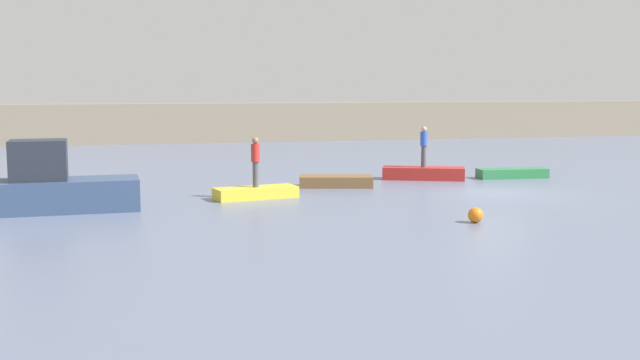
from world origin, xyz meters
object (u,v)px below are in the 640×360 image
at_px(rowboat_brown, 336,181).
at_px(person_red_shirt, 256,159).
at_px(rowboat_yellow, 256,193).
at_px(person_blue_shirt, 424,144).
at_px(rowboat_red, 423,173).
at_px(rowboat_green, 512,173).
at_px(mooring_buoy, 476,215).
at_px(motorboat, 50,187).

relative_size(rowboat_brown, person_red_shirt, 1.61).
bearing_deg(rowboat_yellow, rowboat_brown, 20.99).
bearing_deg(person_blue_shirt, person_red_shirt, -154.48).
height_order(rowboat_red, rowboat_green, rowboat_red).
xyz_separation_m(rowboat_brown, person_red_shirt, (-3.62, -2.36, 1.20)).
relative_size(rowboat_green, person_red_shirt, 1.70).
relative_size(rowboat_brown, rowboat_red, 0.83).
distance_m(rowboat_red, person_red_shirt, 8.82).
relative_size(rowboat_brown, rowboat_green, 0.95).
xyz_separation_m(person_blue_shirt, mooring_buoy, (-2.31, -10.22, -1.29)).
bearing_deg(motorboat, rowboat_red, 18.99).
relative_size(rowboat_green, mooring_buoy, 6.67).
bearing_deg(rowboat_yellow, mooring_buoy, -61.25).
bearing_deg(person_blue_shirt, motorboat, -161.01).
distance_m(rowboat_yellow, rowboat_brown, 4.33).
bearing_deg(rowboat_red, person_red_shirt, -132.52).
xyz_separation_m(rowboat_red, person_blue_shirt, (0.00, 0.00, 1.25)).
xyz_separation_m(rowboat_yellow, rowboat_green, (11.88, 3.36, 0.00)).
distance_m(rowboat_brown, person_red_shirt, 4.49).
height_order(rowboat_brown, rowboat_green, rowboat_brown).
distance_m(rowboat_brown, person_blue_shirt, 4.68).
distance_m(rowboat_red, mooring_buoy, 10.48).
xyz_separation_m(motorboat, person_red_shirt, (6.90, 1.32, 0.64)).
distance_m(motorboat, rowboat_green, 19.37).
distance_m(motorboat, person_red_shirt, 7.06).
bearing_deg(rowboat_red, person_blue_shirt, 0.00).
xyz_separation_m(rowboat_yellow, rowboat_brown, (3.62, 2.36, 0.02)).
height_order(person_red_shirt, mooring_buoy, person_red_shirt).
height_order(rowboat_green, mooring_buoy, mooring_buoy).
relative_size(rowboat_yellow, rowboat_brown, 1.02).
relative_size(rowboat_yellow, person_blue_shirt, 1.70).
height_order(rowboat_brown, rowboat_red, rowboat_red).
distance_m(person_red_shirt, mooring_buoy, 8.62).
xyz_separation_m(rowboat_brown, rowboat_green, (8.26, 1.00, -0.01)).
bearing_deg(person_blue_shirt, rowboat_yellow, -154.48).
height_order(rowboat_yellow, mooring_buoy, mooring_buoy).
height_order(rowboat_brown, person_blue_shirt, person_blue_shirt).
xyz_separation_m(rowboat_green, mooring_buoy, (-6.30, -9.82, 0.02)).
bearing_deg(rowboat_brown, rowboat_green, 20.69).
xyz_separation_m(rowboat_yellow, rowboat_red, (7.89, 3.77, 0.07)).
bearing_deg(rowboat_brown, person_blue_shirt, 31.99).
xyz_separation_m(rowboat_brown, person_blue_shirt, (4.27, 1.41, 1.30)).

